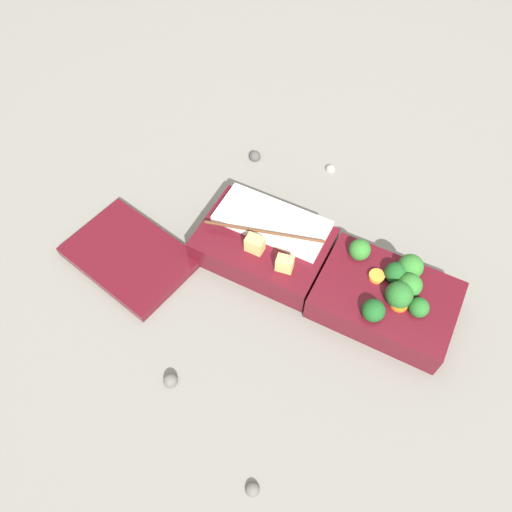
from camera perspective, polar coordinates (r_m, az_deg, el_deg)
ground_plane at (r=0.84m, az=7.44°, el=-2.58°), size 3.00×3.00×0.00m
bento_tray_vegetable at (r=0.80m, az=14.70°, el=-4.55°), size 0.21×0.15×0.08m
bento_tray_rice at (r=0.83m, az=0.98°, el=1.48°), size 0.21×0.15×0.08m
bento_lid at (r=0.87m, az=-14.22°, el=-0.00°), size 0.23×0.18×0.02m
pebble_0 at (r=0.76m, az=-9.74°, el=-13.81°), size 0.02×0.02×0.02m
pebble_1 at (r=0.72m, az=-0.42°, el=-25.04°), size 0.02×0.02×0.02m
pebble_2 at (r=1.00m, az=-0.13°, el=11.33°), size 0.02×0.02×0.02m
pebble_3 at (r=0.99m, az=8.53°, el=9.96°), size 0.02×0.02×0.02m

